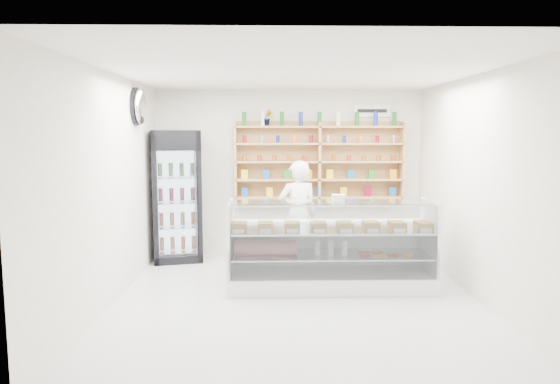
{
  "coord_description": "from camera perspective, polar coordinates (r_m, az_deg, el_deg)",
  "views": [
    {
      "loc": [
        -0.36,
        -6.0,
        2.07
      ],
      "look_at": [
        -0.19,
        0.9,
        1.26
      ],
      "focal_mm": 32.0,
      "sensor_mm": 36.0,
      "label": 1
    }
  ],
  "objects": [
    {
      "name": "shop_worker",
      "position": [
        7.57,
        2.04,
        -2.7
      ],
      "size": [
        0.69,
        0.53,
        1.67
      ],
      "primitive_type": "imported",
      "rotation": [
        0.0,
        0.0,
        3.38
      ],
      "color": "silver",
      "rests_on": "floor"
    },
    {
      "name": "room",
      "position": [
        6.05,
        2.02,
        0.34
      ],
      "size": [
        5.0,
        5.0,
        5.0
      ],
      "color": "#BAB9BF",
      "rests_on": "ground"
    },
    {
      "name": "wall_shelving",
      "position": [
        8.4,
        4.5,
        3.43
      ],
      "size": [
        2.84,
        0.28,
        1.33
      ],
      "color": "tan",
      "rests_on": "back_wall"
    },
    {
      "name": "drinks_cooler",
      "position": [
        8.3,
        -11.73,
        -0.4
      ],
      "size": [
        0.9,
        0.88,
        2.12
      ],
      "rotation": [
        0.0,
        0.0,
        0.21
      ],
      "color": "black",
      "rests_on": "floor"
    },
    {
      "name": "wall_sign",
      "position": [
        8.66,
        10.47,
        9.1
      ],
      "size": [
        0.62,
        0.03,
        0.2
      ],
      "primitive_type": "cube",
      "color": "white",
      "rests_on": "back_wall"
    },
    {
      "name": "security_mirror",
      "position": [
        7.44,
        -15.69,
        9.38
      ],
      "size": [
        0.15,
        0.5,
        0.5
      ],
      "primitive_type": "ellipsoid",
      "color": "silver",
      "rests_on": "left_wall"
    },
    {
      "name": "display_counter",
      "position": [
        6.78,
        5.75,
        -8.17
      ],
      "size": [
        2.72,
        0.81,
        1.18
      ],
      "color": "white",
      "rests_on": "floor"
    },
    {
      "name": "potted_plant",
      "position": [
        8.35,
        -1.45,
        8.48
      ],
      "size": [
        0.17,
        0.15,
        0.27
      ],
      "primitive_type": "imported",
      "rotation": [
        0.0,
        0.0,
        0.19
      ],
      "color": "#1E6626",
      "rests_on": "wall_shelving"
    }
  ]
}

